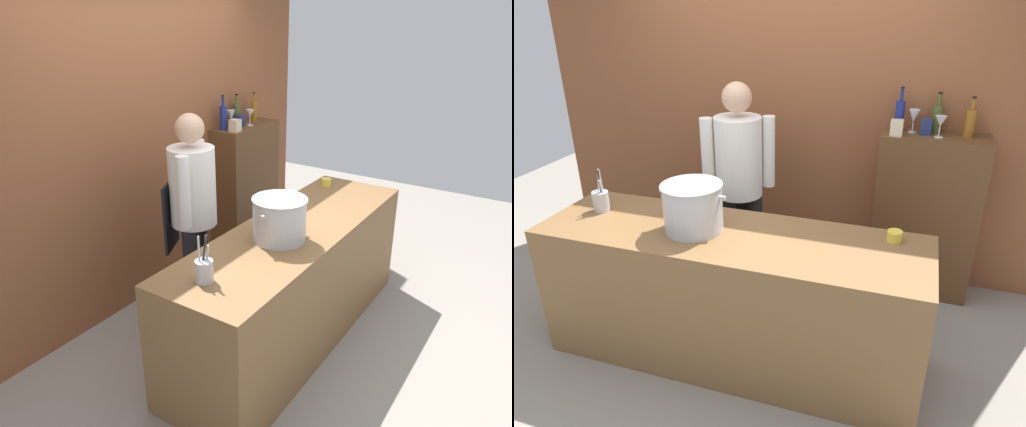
# 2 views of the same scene
# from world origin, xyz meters

# --- Properties ---
(ground_plane) EXTENTS (8.00, 8.00, 0.00)m
(ground_plane) POSITION_xyz_m (0.00, 0.00, 0.00)
(ground_plane) COLOR gray
(brick_back_panel) EXTENTS (4.40, 0.10, 3.00)m
(brick_back_panel) POSITION_xyz_m (0.00, 1.40, 1.50)
(brick_back_panel) COLOR brown
(brick_back_panel) RESTS_ON ground_plane
(prep_counter) EXTENTS (2.36, 0.70, 0.90)m
(prep_counter) POSITION_xyz_m (0.00, 0.00, 0.45)
(prep_counter) COLOR brown
(prep_counter) RESTS_ON ground_plane
(bar_cabinet) EXTENTS (0.76, 0.32, 1.28)m
(bar_cabinet) POSITION_xyz_m (1.12, 1.19, 0.64)
(bar_cabinet) COLOR brown
(bar_cabinet) RESTS_ON ground_plane
(chef) EXTENTS (0.49, 0.41, 1.66)m
(chef) POSITION_xyz_m (-0.22, 0.73, 0.96)
(chef) COLOR black
(chef) RESTS_ON ground_plane
(stockpot_large) EXTENTS (0.42, 0.37, 0.29)m
(stockpot_large) POSITION_xyz_m (-0.22, -0.01, 1.05)
(stockpot_large) COLOR #B7BABF
(stockpot_large) RESTS_ON prep_counter
(utensil_crock) EXTENTS (0.10, 0.10, 0.28)m
(utensil_crock) POSITION_xyz_m (-0.93, 0.06, 0.97)
(utensil_crock) COLOR #B7BABF
(utensil_crock) RESTS_ON prep_counter
(butter_jar) EXTENTS (0.09, 0.09, 0.06)m
(butter_jar) POSITION_xyz_m (0.94, 0.21, 0.93)
(butter_jar) COLOR yellow
(butter_jar) RESTS_ON prep_counter
(wine_bottle_olive) EXTENTS (0.08, 0.08, 0.29)m
(wine_bottle_olive) POSITION_xyz_m (1.10, 1.27, 1.39)
(wine_bottle_olive) COLOR #475123
(wine_bottle_olive) RESTS_ON bar_cabinet
(wine_bottle_cobalt) EXTENTS (0.07, 0.07, 0.32)m
(wine_bottle_cobalt) POSITION_xyz_m (0.84, 1.24, 1.40)
(wine_bottle_cobalt) COLOR navy
(wine_bottle_cobalt) RESTS_ON bar_cabinet
(wine_bottle_amber) EXTENTS (0.07, 0.07, 0.28)m
(wine_bottle_amber) POSITION_xyz_m (1.32, 1.22, 1.38)
(wine_bottle_amber) COLOR #8C5919
(wine_bottle_amber) RESTS_ON bar_cabinet
(wine_glass_wide) EXTENTS (0.08, 0.08, 0.15)m
(wine_glass_wide) POSITION_xyz_m (1.13, 1.14, 1.39)
(wine_glass_wide) COLOR silver
(wine_glass_wide) RESTS_ON bar_cabinet
(wine_glass_tall) EXTENTS (0.08, 0.08, 0.16)m
(wine_glass_tall) POSITION_xyz_m (0.94, 1.23, 1.39)
(wine_glass_tall) COLOR silver
(wine_glass_tall) RESTS_ON bar_cabinet
(spice_tin_navy) EXTENTS (0.07, 0.07, 0.11)m
(spice_tin_navy) POSITION_xyz_m (1.04, 1.20, 1.34)
(spice_tin_navy) COLOR navy
(spice_tin_navy) RESTS_ON bar_cabinet
(spice_tin_cream) EXTENTS (0.09, 0.09, 0.11)m
(spice_tin_cream) POSITION_xyz_m (0.84, 1.11, 1.34)
(spice_tin_cream) COLOR beige
(spice_tin_cream) RESTS_ON bar_cabinet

